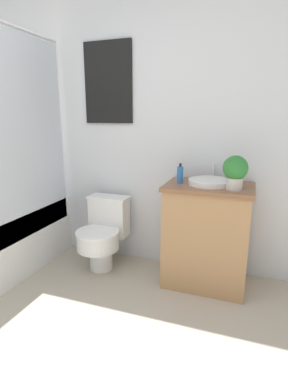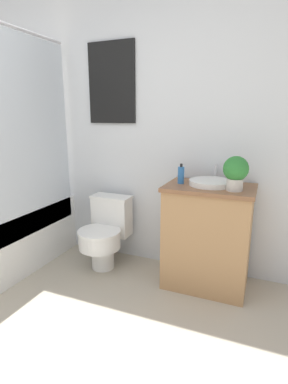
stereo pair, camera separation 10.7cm
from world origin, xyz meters
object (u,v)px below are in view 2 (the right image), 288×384
(sink, at_px, (211,183))
(soap_bottle, at_px, (181,175))
(toilet, at_px, (105,231))
(potted_plant, at_px, (236,171))

(sink, relative_size, soap_bottle, 2.33)
(toilet, xyz_separation_m, potted_plant, (1.10, -0.07, 0.64))
(sink, xyz_separation_m, soap_bottle, (-0.23, -0.03, 0.05))
(toilet, height_order, potted_plant, potted_plant)
(toilet, distance_m, potted_plant, 1.27)
(toilet, height_order, sink, sink)
(soap_bottle, xyz_separation_m, potted_plant, (0.41, -0.08, 0.07))
(toilet, relative_size, potted_plant, 2.57)
(potted_plant, bearing_deg, sink, 149.79)
(toilet, xyz_separation_m, sink, (0.91, 0.04, 0.52))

